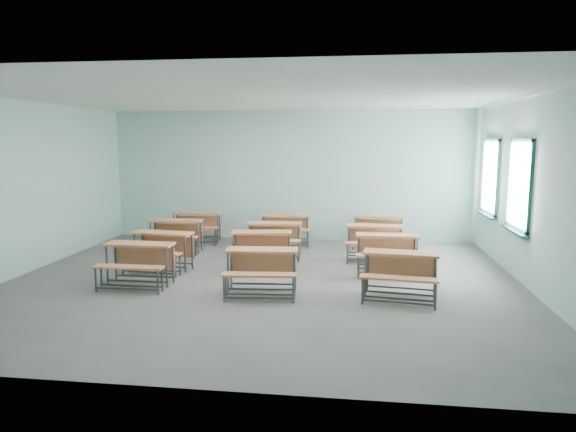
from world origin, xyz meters
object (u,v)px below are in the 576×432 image
desk_unit_r3c2 (378,226)px  desk_unit_r1c1 (261,244)px  desk_unit_r1c0 (160,245)px  desk_unit_r0c0 (138,258)px  desk_unit_r0c2 (400,268)px  desk_unit_r1c2 (387,248)px  desk_unit_r2c2 (375,237)px  desk_unit_r2c0 (175,231)px  desk_unit_r3c0 (196,222)px  desk_unit_r3c1 (285,225)px  desk_unit_r0c1 (261,265)px  desk_unit_r2c1 (274,234)px

desk_unit_r3c2 → desk_unit_r1c1: bearing=-127.5°
desk_unit_r1c0 → desk_unit_r3c2: same height
desk_unit_r0c0 → desk_unit_r1c1: 2.34m
desk_unit_r0c2 → desk_unit_r1c0: bearing=171.7°
desk_unit_r1c2 → desk_unit_r1c1: bearing=179.3°
desk_unit_r0c0 → desk_unit_r1c1: (1.88, 1.39, 0.00)m
desk_unit_r2c2 → desk_unit_r2c0: bearing=-179.8°
desk_unit_r2c0 → desk_unit_r2c2: same height
desk_unit_r3c0 → desk_unit_r3c2: same height
desk_unit_r2c2 → desk_unit_r3c1: 2.45m
desk_unit_r0c1 → desk_unit_r2c0: 3.72m
desk_unit_r3c0 → desk_unit_r1c2: bearing=-34.3°
desk_unit_r2c2 → desk_unit_r3c2: size_ratio=0.96×
desk_unit_r1c0 → desk_unit_r2c0: same height
desk_unit_r0c2 → desk_unit_r3c2: 3.97m
desk_unit_r1c2 → desk_unit_r2c0: bearing=164.6°
desk_unit_r0c1 → desk_unit_r2c0: bearing=126.7°
desk_unit_r1c0 → desk_unit_r3c1: 3.40m
desk_unit_r1c2 → desk_unit_r3c0: bearing=150.8°
desk_unit_r0c0 → desk_unit_r2c0: size_ratio=0.96×
desk_unit_r0c0 → desk_unit_r0c1: bearing=-4.9°
desk_unit_r2c0 → desk_unit_r3c0: same height
desk_unit_r0c0 → desk_unit_r2c0: same height
desk_unit_r1c2 → desk_unit_r3c1: same height
desk_unit_r1c1 → desk_unit_r3c2: size_ratio=1.01×
desk_unit_r0c1 → desk_unit_r3c0: same height
desk_unit_r2c2 → desk_unit_r3c0: 4.47m
desk_unit_r0c0 → desk_unit_r3c0: size_ratio=0.95×
desk_unit_r1c2 → desk_unit_r3c2: same height
desk_unit_r0c0 → desk_unit_r3c2: bearing=42.6°
desk_unit_r0c2 → desk_unit_r0c1: bearing=-171.4°
desk_unit_r0c1 → desk_unit_r0c2: bearing=-3.1°
desk_unit_r0c0 → desk_unit_r2c0: (-0.28, 2.60, 0.00)m
desk_unit_r0c2 → desk_unit_r2c0: same height
desk_unit_r1c1 → desk_unit_r3c0: bearing=122.4°
desk_unit_r1c1 → desk_unit_r3c0: 3.19m
desk_unit_r1c2 → desk_unit_r3c0: (-4.45, 2.44, 0.00)m
desk_unit_r0c2 → desk_unit_r2c2: (-0.30, 2.58, 0.00)m
desk_unit_r2c0 → desk_unit_r2c1: 2.24m
desk_unit_r0c2 → desk_unit_r2c2: size_ratio=1.05×
desk_unit_r1c2 → desk_unit_r2c1: 2.56m
desk_unit_r0c2 → desk_unit_r1c1: bearing=155.5°
desk_unit_r1c2 → desk_unit_r3c1: 3.29m
desk_unit_r3c2 → desk_unit_r3c0: bearing=-173.8°
desk_unit_r0c1 → desk_unit_r1c0: same height
desk_unit_r2c1 → desk_unit_r2c0: bearing=173.9°
desk_unit_r2c0 → desk_unit_r1c0: bearing=-84.2°
desk_unit_r0c0 → desk_unit_r1c2: 4.49m
desk_unit_r0c0 → desk_unit_r2c2: size_ratio=0.98×
desk_unit_r0c1 → desk_unit_r0c2: size_ratio=0.98×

